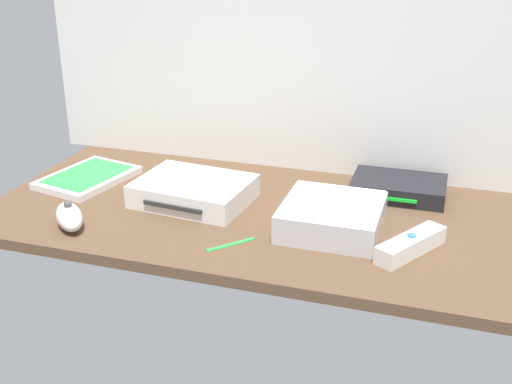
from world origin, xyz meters
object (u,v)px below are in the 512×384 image
Objects in this scene: game_case at (88,177)px; mini_computer at (332,216)px; remote_nunchuk at (69,217)px; game_console at (194,191)px; stylus_pen at (228,243)px; remote_wand at (411,245)px; network_router at (399,188)px.

mini_computer is at bearing 4.24° from game_case.
game_console is at bearing 4.42° from remote_nunchuk.
game_console is 1.04× the size of game_case.
remote_nunchuk is at bearing -175.93° from stylus_pen.
game_console is 42.73cm from remote_wand.
network_router reaches higher than stylus_pen.
mini_computer is 46.24cm from remote_nunchuk.
stylus_pen is (12.48, -15.02, -1.85)cm from game_console.
stylus_pen is at bearing -44.96° from game_console.
stylus_pen is (-24.78, -30.00, -1.35)cm from network_router.
remote_nunchuk is 29.19cm from stylus_pen.
network_router is 24.05cm from remote_wand.
remote_nunchuk is (-44.41, -12.88, -0.60)cm from mini_computer.
remote_nunchuk is (-16.59, -17.09, -0.16)cm from game_console.
game_console is 23.82cm from remote_nunchuk.
game_console is 2.15× the size of remote_nunchuk.
network_router is 62.68cm from remote_nunchuk.
mini_computer reaches higher than stylus_pen.
stylus_pen is at bearing -13.59° from game_case.
remote_wand is at bearing -33.21° from remote_nunchuk.
game_case is 22.02cm from remote_nunchuk.
network_router reaches higher than game_case.
mini_computer is at bearing 35.18° from stylus_pen.
mini_computer reaches higher than remote_wand.
game_console is at bearing -161.06° from remote_wand.
stylus_pen is at bearing -137.13° from remote_wand.
network_router is at bearing -10.67° from remote_nunchuk.
mini_computer is 18.90cm from stylus_pen.
network_router is at bearing 50.44° from stylus_pen.
remote_nunchuk is (-53.85, -32.07, 0.34)cm from network_router.
stylus_pen is (-15.34, -10.81, -2.29)cm from mini_computer.
game_case is at bearing -169.73° from network_router.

